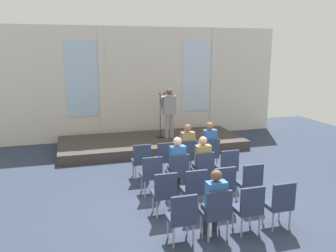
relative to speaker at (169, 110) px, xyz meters
name	(u,v)px	position (x,y,z in m)	size (l,w,h in m)	color
ground_plane	(209,211)	(-0.61, -5.05, -1.30)	(17.27, 17.27, 0.00)	#2D384C
rear_partition	(142,83)	(-0.60, 1.59, 0.78)	(10.91, 0.14, 4.14)	silver
stage_platform	(152,143)	(-0.61, 0.03, -1.14)	(6.22, 2.52, 0.31)	#3F3833
speaker	(169,110)	(0.00, 0.00, 0.00)	(0.50, 0.69, 1.70)	gray
mic_stand	(160,128)	(-0.27, 0.17, -0.65)	(0.28, 0.28, 1.55)	black
chair_r0_c0	(141,159)	(-1.58, -2.79, -0.76)	(0.46, 0.44, 0.94)	#99999E
chair_r0_c1	(165,157)	(-0.94, -2.79, -0.76)	(0.46, 0.44, 0.94)	#99999E
chair_r0_c2	(188,155)	(-0.29, -2.79, -0.76)	(0.46, 0.44, 0.94)	#99999E
audience_r0_c2	(187,146)	(-0.29, -2.72, -0.54)	(0.36, 0.39, 1.37)	#2D2D33
chair_r0_c3	(210,153)	(0.35, -2.79, -0.76)	(0.46, 0.44, 0.94)	#99999E
audience_r0_c3	(209,144)	(0.35, -2.72, -0.53)	(0.36, 0.39, 1.39)	#2D2D33
chair_r1_c0	(151,173)	(-1.58, -3.90, -0.76)	(0.46, 0.44, 0.94)	#99999E
chair_r1_c1	(178,170)	(-0.94, -3.90, -0.76)	(0.46, 0.44, 0.94)	#99999E
audience_r1_c1	(177,161)	(-0.94, -3.82, -0.56)	(0.36, 0.39, 1.33)	#2D2D33
chair_r1_c2	(203,168)	(-0.29, -3.90, -0.76)	(0.46, 0.44, 0.94)	#99999E
audience_r1_c2	(202,159)	(-0.29, -3.82, -0.58)	(0.36, 0.39, 1.29)	#2D2D33
chair_r1_c3	(228,165)	(0.35, -3.90, -0.76)	(0.46, 0.44, 0.94)	#99999E
chair_r2_c0	(164,191)	(-1.58, -5.00, -0.76)	(0.46, 0.44, 0.94)	#99999E
chair_r2_c1	(194,187)	(-0.94, -5.00, -0.76)	(0.46, 0.44, 0.94)	#99999E
chair_r2_c2	(223,184)	(-0.29, -5.00, -0.76)	(0.46, 0.44, 0.94)	#99999E
chair_r2_c3	(250,181)	(0.35, -5.00, -0.76)	(0.46, 0.44, 0.94)	#99999E
chair_r3_c0	(182,215)	(-1.58, -6.11, -0.76)	(0.46, 0.44, 0.94)	#99999E
chair_r3_c1	(216,211)	(-0.94, -6.11, -0.76)	(0.46, 0.44, 0.94)	#99999E
audience_r3_c1	(215,199)	(-0.94, -6.02, -0.59)	(0.36, 0.39, 1.27)	#2D2D33
chair_r3_c2	(249,206)	(-0.29, -6.11, -0.76)	(0.46, 0.44, 0.94)	#99999E
chair_r3_c3	(280,202)	(0.35, -6.11, -0.76)	(0.46, 0.44, 0.94)	#99999E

